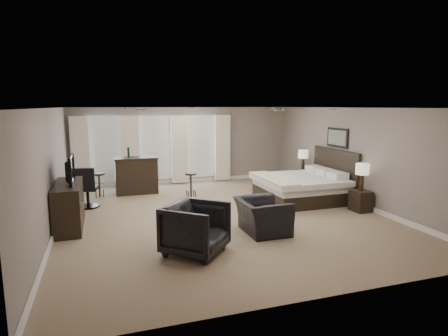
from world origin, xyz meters
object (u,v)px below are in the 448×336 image
object	(u,v)px
lamp_near	(362,177)
bar_stool_right	(191,185)
bar_counter	(136,175)
nightstand_near	(361,201)
dresser	(69,206)
desk_chair	(87,187)
bar_stool_left	(99,185)
armchair_far	(196,226)
lamp_far	(303,160)
armchair_near	(263,210)
tv	(67,180)
bed	(301,176)
nightstand_far	(302,179)

from	to	relation	value
lamp_near	bar_stool_right	bearing A→B (deg)	142.74
bar_stool_right	bar_counter	bearing A→B (deg)	146.89
nightstand_near	dresser	size ratio (longest dim) A/B	0.31
nightstand_near	desk_chair	world-z (taller)	desk_chair
bar_counter	bar_stool_left	world-z (taller)	bar_counter
armchair_far	bar_counter	bearing A→B (deg)	48.01
desk_chair	armchair_far	bearing A→B (deg)	124.89
lamp_far	armchair_far	xyz separation A→B (m)	(-4.64, -4.28, -0.40)
dresser	armchair_far	size ratio (longest dim) A/B	1.67
lamp_near	desk_chair	distance (m)	7.06
armchair_near	bar_stool_left	distance (m)	5.46
bar_stool_right	lamp_far	bearing A→B (deg)	0.88
lamp_near	tv	size ratio (longest dim) A/B	0.65
bed	dresser	xyz separation A→B (m)	(-6.03, -0.55, -0.21)
lamp_far	bar_stool_left	distance (m)	6.36
tv	armchair_far	xyz separation A→B (m)	(2.28, -2.27, -0.55)
lamp_near	tv	distance (m)	6.98
nightstand_far	armchair_far	world-z (taller)	armchair_far
nightstand_near	bar_stool_right	xyz separation A→B (m)	(-3.74, 2.84, 0.09)
nightstand_near	dresser	distance (m)	6.98
nightstand_far	desk_chair	distance (m)	6.60
dresser	nightstand_near	bearing A→B (deg)	-7.38
bar_stool_left	tv	bearing A→B (deg)	-102.77
tv	desk_chair	size ratio (longest dim) A/B	0.97
armchair_far	bar_stool_right	distance (m)	4.32
nightstand_far	dresser	bearing A→B (deg)	-163.85
bar_stool_right	nightstand_far	bearing A→B (deg)	0.88
tv	bar_stool_right	xyz separation A→B (m)	(3.18, 1.95, -0.70)
lamp_near	lamp_far	size ratio (longest dim) A/B	1.03
desk_chair	lamp_near	bearing A→B (deg)	167.42
armchair_near	armchair_far	xyz separation A→B (m)	(-1.61, -0.67, 0.03)
nightstand_near	tv	xyz separation A→B (m)	(-6.92, 0.90, 0.79)
lamp_far	armchair_near	size ratio (longest dim) A/B	0.61
nightstand_near	lamp_near	bearing A→B (deg)	0.00
nightstand_far	dresser	xyz separation A→B (m)	(-6.92, -2.00, 0.21)
bed	armchair_far	distance (m)	4.70
lamp_near	armchair_far	bearing A→B (deg)	-163.46
armchair_far	bar_counter	xyz separation A→B (m)	(-0.57, 5.18, 0.05)
armchair_far	nightstand_far	bearing A→B (deg)	-5.59
bed	armchair_near	bearing A→B (deg)	-134.78
nightstand_far	bar_counter	xyz separation A→B (m)	(-5.21, 0.90, 0.27)
lamp_near	dresser	distance (m)	6.99
bed	armchair_near	xyz separation A→B (m)	(-2.14, -2.16, -0.23)
nightstand_far	bar_stool_right	distance (m)	3.74
armchair_far	desk_chair	xyz separation A→B (m)	(-1.94, 3.91, 0.04)
armchair_near	desk_chair	bearing A→B (deg)	47.51
lamp_far	armchair_near	bearing A→B (deg)	-130.04
dresser	bar_stool_right	world-z (taller)	dresser
dresser	bar_stool_right	distance (m)	3.73
armchair_far	dresser	bearing A→B (deg)	86.80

